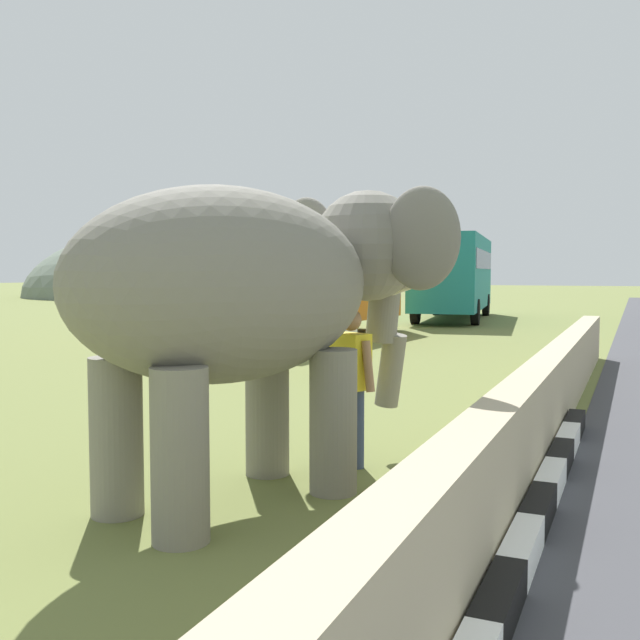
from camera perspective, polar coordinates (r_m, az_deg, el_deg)
barrier_parapet at (r=4.61m, az=10.33°, el=-15.77°), size 28.00×0.36×1.00m
elephant at (r=6.58m, az=-4.70°, el=2.42°), size 4.07×3.06×2.89m
person_handler at (r=7.60m, az=2.41°, el=-4.62°), size 0.39×0.65×1.66m
bus_orange at (r=22.66m, az=-0.38°, el=3.91°), size 8.24×3.13×3.50m
bus_teal at (r=31.54m, az=10.48°, el=3.82°), size 10.13×3.73×3.50m
cow_near at (r=14.36m, az=1.46°, el=-0.86°), size 1.75×1.49×1.23m
hill_east at (r=67.62m, az=-8.46°, el=2.04°), size 35.99×28.79×13.14m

